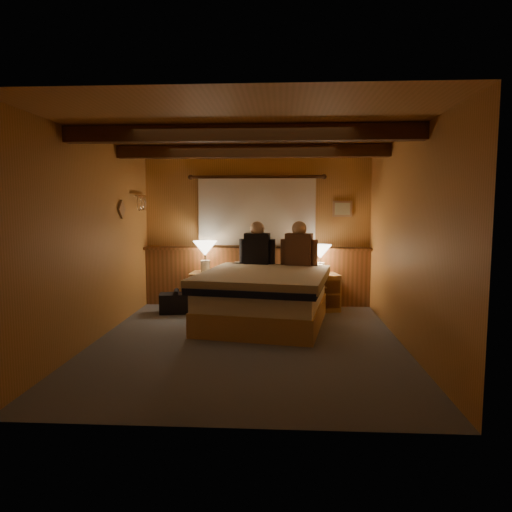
# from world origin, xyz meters

# --- Properties ---
(floor) EXTENTS (4.20, 4.20, 0.00)m
(floor) POSITION_xyz_m (0.00, 0.00, 0.00)
(floor) COLOR slate
(floor) RESTS_ON ground
(ceiling) EXTENTS (4.20, 4.20, 0.00)m
(ceiling) POSITION_xyz_m (0.00, 0.00, 2.40)
(ceiling) COLOR #C58849
(ceiling) RESTS_ON wall_back
(wall_back) EXTENTS (3.60, 0.00, 3.60)m
(wall_back) POSITION_xyz_m (0.00, 2.10, 1.20)
(wall_back) COLOR #C08245
(wall_back) RESTS_ON floor
(wall_left) EXTENTS (0.00, 4.20, 4.20)m
(wall_left) POSITION_xyz_m (-1.80, 0.00, 1.20)
(wall_left) COLOR #C08245
(wall_left) RESTS_ON floor
(wall_right) EXTENTS (0.00, 4.20, 4.20)m
(wall_right) POSITION_xyz_m (1.80, 0.00, 1.20)
(wall_right) COLOR #C08245
(wall_right) RESTS_ON floor
(wall_front) EXTENTS (3.60, 0.00, 3.60)m
(wall_front) POSITION_xyz_m (0.00, -2.10, 1.20)
(wall_front) COLOR #C08245
(wall_front) RESTS_ON floor
(wainscot) EXTENTS (3.60, 0.23, 0.94)m
(wainscot) POSITION_xyz_m (0.00, 2.04, 0.49)
(wainscot) COLOR brown
(wainscot) RESTS_ON wall_back
(curtain_window) EXTENTS (2.18, 0.09, 1.11)m
(curtain_window) POSITION_xyz_m (0.00, 2.03, 1.52)
(curtain_window) COLOR #402710
(curtain_window) RESTS_ON wall_back
(ceiling_beams) EXTENTS (3.60, 1.65, 0.16)m
(ceiling_beams) POSITION_xyz_m (0.00, 0.15, 2.31)
(ceiling_beams) COLOR #402710
(ceiling_beams) RESTS_ON ceiling
(coat_rail) EXTENTS (0.05, 0.55, 0.24)m
(coat_rail) POSITION_xyz_m (-1.72, 1.58, 1.67)
(coat_rail) COLOR white
(coat_rail) RESTS_ON wall_left
(framed_print) EXTENTS (0.30, 0.04, 0.25)m
(framed_print) POSITION_xyz_m (1.35, 2.08, 1.55)
(framed_print) COLOR #A87B54
(framed_print) RESTS_ON wall_back
(bed) EXTENTS (1.92, 2.33, 0.71)m
(bed) POSITION_xyz_m (0.18, 0.94, 0.37)
(bed) COLOR tan
(bed) RESTS_ON floor
(nightstand_left) EXTENTS (0.54, 0.49, 0.57)m
(nightstand_left) POSITION_xyz_m (-0.74, 1.74, 0.28)
(nightstand_left) COLOR tan
(nightstand_left) RESTS_ON floor
(nightstand_right) EXTENTS (0.60, 0.56, 0.56)m
(nightstand_right) POSITION_xyz_m (1.00, 1.73, 0.28)
(nightstand_right) COLOR tan
(nightstand_right) RESTS_ON floor
(lamp_left) EXTENTS (0.37, 0.37, 0.49)m
(lamp_left) POSITION_xyz_m (-0.79, 1.77, 0.91)
(lamp_left) COLOR white
(lamp_left) RESTS_ON nightstand_left
(lamp_right) EXTENTS (0.34, 0.34, 0.44)m
(lamp_right) POSITION_xyz_m (0.99, 1.78, 0.87)
(lamp_right) COLOR white
(lamp_right) RESTS_ON nightstand_right
(person_left) EXTENTS (0.56, 0.26, 0.68)m
(person_left) POSITION_xyz_m (0.02, 1.74, 0.98)
(person_left) COLOR black
(person_left) RESTS_ON bed
(person_right) EXTENTS (0.55, 0.31, 0.69)m
(person_right) POSITION_xyz_m (0.66, 1.61, 0.98)
(person_right) COLOR #45291B
(person_right) RESTS_ON bed
(duffel_bag) EXTENTS (0.53, 0.38, 0.35)m
(duffel_bag) POSITION_xyz_m (-1.17, 1.42, 0.15)
(duffel_bag) COLOR black
(duffel_bag) RESTS_ON floor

